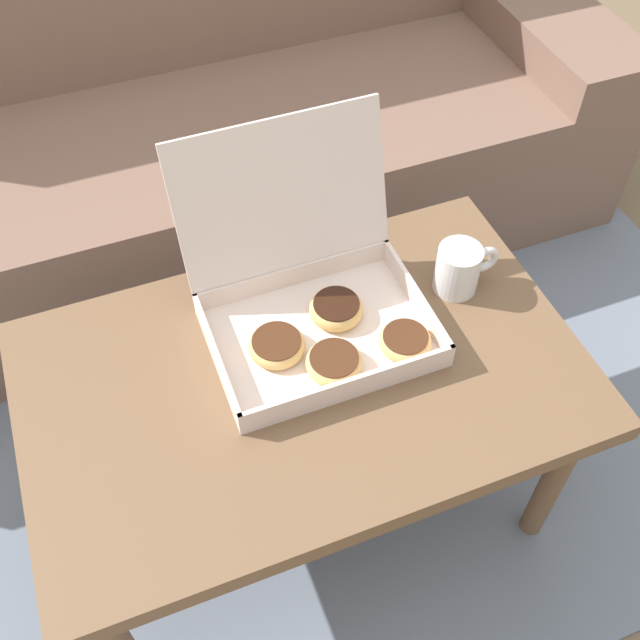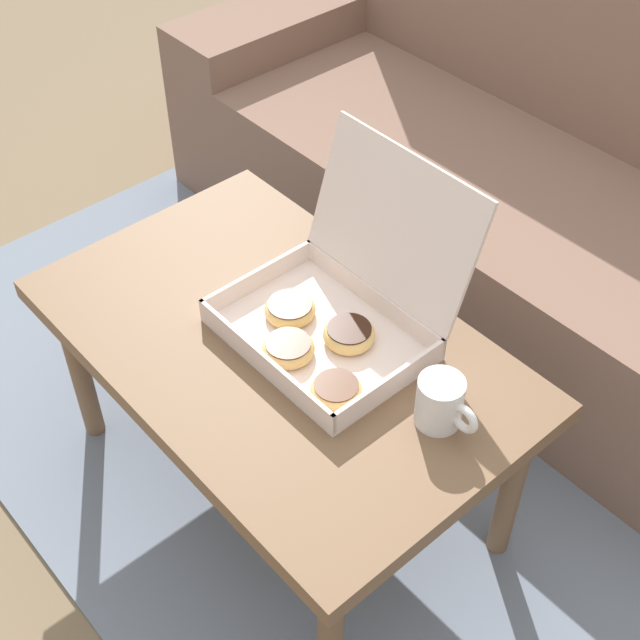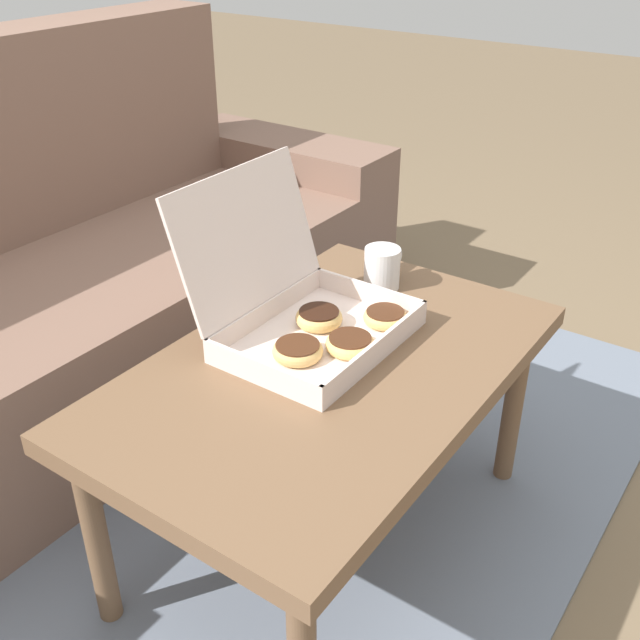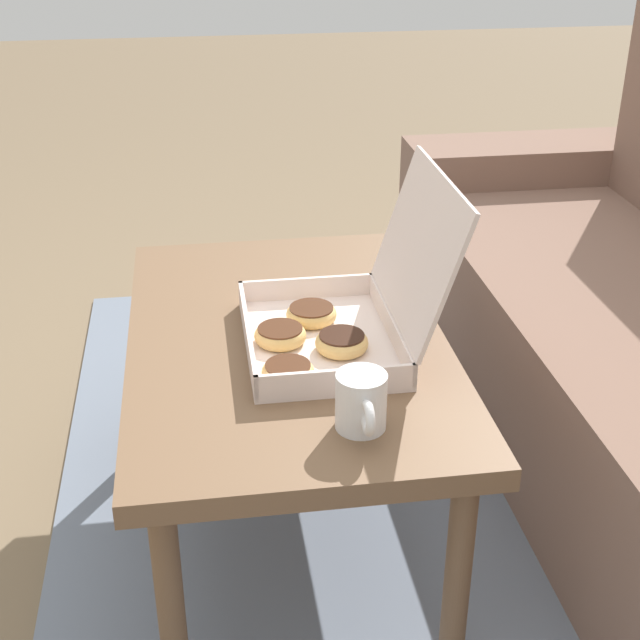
{
  "view_description": "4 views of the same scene",
  "coord_description": "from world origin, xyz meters",
  "px_view_note": "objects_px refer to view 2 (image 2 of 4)",
  "views": [
    {
      "loc": [
        -0.24,
        -0.81,
        1.47
      ],
      "look_at": [
        0.05,
        -0.07,
        0.51
      ],
      "focal_mm": 42.0,
      "sensor_mm": 36.0,
      "label": 1
    },
    {
      "loc": [
        0.91,
        -0.82,
        1.62
      ],
      "look_at": [
        0.05,
        -0.07,
        0.51
      ],
      "focal_mm": 50.0,
      "sensor_mm": 36.0,
      "label": 2
    },
    {
      "loc": [
        -0.97,
        -0.78,
        1.23
      ],
      "look_at": [
        0.05,
        -0.07,
        0.51
      ],
      "focal_mm": 42.0,
      "sensor_mm": 36.0,
      "label": 3
    },
    {
      "loc": [
        1.46,
        -0.27,
        1.24
      ],
      "look_at": [
        0.05,
        -0.07,
        0.51
      ],
      "focal_mm": 50.0,
      "sensor_mm": 36.0,
      "label": 4
    }
  ],
  "objects_px": {
    "coffee_table": "(279,358)",
    "pastry_box": "(335,312)",
    "coffee_mug": "(441,403)",
    "couch": "(569,208)"
  },
  "relations": [
    {
      "from": "coffee_table",
      "to": "pastry_box",
      "type": "xyz_separation_m",
      "value": [
        0.06,
        0.09,
        0.11
      ]
    },
    {
      "from": "pastry_box",
      "to": "coffee_mug",
      "type": "distance_m",
      "value": 0.27
    },
    {
      "from": "couch",
      "to": "coffee_table",
      "type": "xyz_separation_m",
      "value": [
        0.0,
        -0.91,
        0.1
      ]
    },
    {
      "from": "coffee_table",
      "to": "pastry_box",
      "type": "distance_m",
      "value": 0.15
    },
    {
      "from": "coffee_mug",
      "to": "coffee_table",
      "type": "bearing_deg",
      "value": -166.19
    },
    {
      "from": "couch",
      "to": "coffee_mug",
      "type": "relative_size",
      "value": 18.16
    },
    {
      "from": "couch",
      "to": "pastry_box",
      "type": "relative_size",
      "value": 5.94
    },
    {
      "from": "coffee_table",
      "to": "coffee_mug",
      "type": "distance_m",
      "value": 0.35
    },
    {
      "from": "couch",
      "to": "pastry_box",
      "type": "height_order",
      "value": "couch"
    },
    {
      "from": "coffee_table",
      "to": "coffee_mug",
      "type": "xyz_separation_m",
      "value": [
        0.33,
        0.08,
        0.1
      ]
    }
  ]
}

